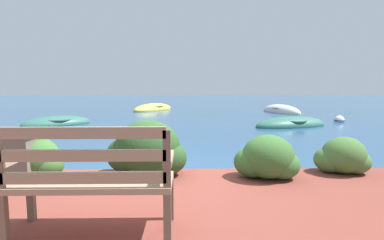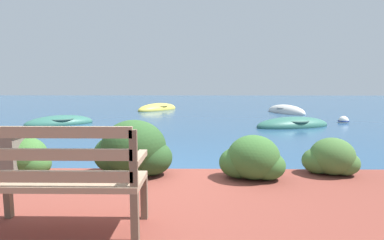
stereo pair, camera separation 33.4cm
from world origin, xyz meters
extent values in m
plane|color=navy|center=(0.00, 0.00, 0.00)|extent=(80.00, 80.00, 0.00)
cube|color=brown|center=(-0.91, -1.68, 0.42)|extent=(0.06, 0.06, 0.40)
cube|color=brown|center=(0.37, -1.68, 0.42)|extent=(0.06, 0.06, 0.40)
cube|color=brown|center=(0.37, -2.10, 0.42)|extent=(0.06, 0.06, 0.40)
cube|color=gray|center=(-0.27, -1.89, 0.65)|extent=(1.34, 0.48, 0.05)
cube|color=gray|center=(-0.27, -2.10, 0.75)|extent=(1.27, 0.04, 0.09)
cube|color=gray|center=(-0.27, -2.10, 0.93)|extent=(1.27, 0.04, 0.09)
cube|color=gray|center=(-0.27, -2.10, 1.10)|extent=(1.27, 0.04, 0.09)
cube|color=brown|center=(0.37, -2.10, 0.90)|extent=(0.06, 0.04, 0.45)
cube|color=gray|center=(0.37, -1.89, 0.85)|extent=(0.07, 0.43, 0.05)
ellipsoid|color=#38662D|center=(-1.52, -0.38, 0.49)|extent=(0.65, 0.58, 0.55)
ellipsoid|color=#38662D|center=(-1.70, -0.34, 0.41)|extent=(0.48, 0.44, 0.39)
ellipsoid|color=#38662D|center=(-1.36, -0.42, 0.40)|extent=(0.45, 0.41, 0.36)
ellipsoid|color=#284C23|center=(-0.02, -0.28, 0.60)|extent=(0.90, 0.81, 0.76)
ellipsoid|color=#284C23|center=(-0.27, -0.21, 0.49)|extent=(0.67, 0.61, 0.54)
ellipsoid|color=#284C23|center=(0.20, -0.32, 0.47)|extent=(0.63, 0.57, 0.49)
ellipsoid|color=#38662D|center=(1.60, -0.47, 0.51)|extent=(0.69, 0.62, 0.59)
ellipsoid|color=#38662D|center=(1.41, -0.41, 0.43)|extent=(0.52, 0.47, 0.41)
ellipsoid|color=#38662D|center=(1.78, -0.50, 0.41)|extent=(0.48, 0.44, 0.38)
ellipsoid|color=#426B33|center=(2.74, -0.25, 0.48)|extent=(0.61, 0.55, 0.52)
ellipsoid|color=#426B33|center=(2.57, -0.20, 0.40)|extent=(0.46, 0.41, 0.37)
ellipsoid|color=#426B33|center=(2.89, -0.28, 0.39)|extent=(0.43, 0.38, 0.34)
ellipsoid|color=#336B5B|center=(4.27, 6.23, 0.05)|extent=(3.03, 1.93, 0.62)
torus|color=#304F46|center=(4.27, 6.23, 0.22)|extent=(1.41, 1.41, 0.07)
cube|color=#846647|center=(3.87, 6.09, 0.19)|extent=(0.39, 0.87, 0.04)
cube|color=#846647|center=(4.60, 6.34, 0.19)|extent=(0.39, 0.87, 0.04)
ellipsoid|color=#336B5B|center=(-4.29, 6.73, 0.05)|extent=(2.60, 2.42, 0.60)
torus|color=#304F46|center=(-4.29, 6.73, 0.21)|extent=(1.60, 1.60, 0.07)
cube|color=#846647|center=(-4.01, 6.96, 0.18)|extent=(0.66, 0.77, 0.04)
cube|color=#846647|center=(-4.53, 6.54, 0.18)|extent=(0.66, 0.77, 0.04)
ellipsoid|color=silver|center=(5.60, 11.58, 0.06)|extent=(1.89, 3.00, 0.78)
torus|color=gray|center=(5.60, 11.58, 0.27)|extent=(1.25, 1.25, 0.07)
cube|color=#846647|center=(5.75, 11.18, 0.24)|extent=(0.75, 0.38, 0.04)
cube|color=#846647|center=(5.48, 11.91, 0.24)|extent=(0.75, 0.38, 0.04)
ellipsoid|color=#DBC64C|center=(-1.47, 13.41, 0.05)|extent=(2.69, 3.28, 0.71)
torus|color=olive|center=(-1.47, 13.41, 0.25)|extent=(1.63, 1.63, 0.07)
cube|color=#846647|center=(-1.21, 13.81, 0.22)|extent=(0.85, 0.61, 0.04)
cube|color=#846647|center=(-1.69, 13.08, 0.22)|extent=(0.85, 0.61, 0.04)
sphere|color=white|center=(6.64, 7.45, 0.07)|extent=(0.39, 0.39, 0.39)
torus|color=navy|center=(6.64, 7.45, 0.07)|extent=(0.43, 0.43, 0.05)
camera|label=1|loc=(0.52, -4.35, 1.46)|focal=28.00mm
camera|label=2|loc=(0.85, -4.35, 1.46)|focal=28.00mm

